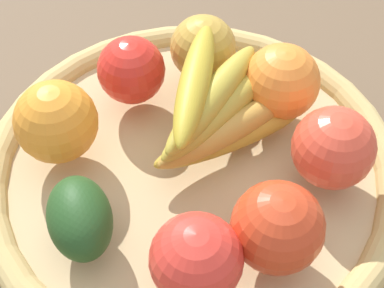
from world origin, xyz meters
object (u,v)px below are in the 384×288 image
object	(u,v)px
apple_3	(196,259)
apple_1	(131,70)
avocado	(80,218)
apple_2	(203,48)
apple_0	(277,227)
apple_4	(333,148)
orange_1	(56,122)
banana_bunch	(218,112)
orange_0	(281,82)

from	to	relation	value
apple_3	apple_1	bearing A→B (deg)	-3.03
apple_1	avocado	world-z (taller)	apple_1
apple_2	apple_1	xyz separation A→B (m)	(-0.01, 0.08, -0.00)
apple_2	apple_0	distance (m)	0.24
apple_4	apple_3	xyz separation A→B (m)	(-0.06, 0.16, -0.00)
apple_4	orange_1	distance (m)	0.26
apple_1	orange_1	size ratio (longest dim) A/B	0.89
banana_bunch	apple_2	xyz separation A→B (m)	(0.10, -0.02, -0.01)
banana_bunch	apple_0	xyz separation A→B (m)	(-0.14, 0.00, -0.00)
banana_bunch	apple_0	distance (m)	0.14
banana_bunch	orange_0	world-z (taller)	banana_bunch
apple_2	orange_0	distance (m)	0.10
apple_1	apple_4	size ratio (longest dim) A/B	0.92
apple_0	apple_1	bearing A→B (deg)	15.02
banana_bunch	apple_4	size ratio (longest dim) A/B	2.16
apple_1	orange_0	size ratio (longest dim) A/B	0.91
banana_bunch	orange_1	world-z (taller)	banana_bunch
banana_bunch	apple_4	distance (m)	0.11
apple_4	apple_3	world-z (taller)	apple_4
orange_0	apple_3	bearing A→B (deg)	136.67
apple_2	apple_4	size ratio (longest dim) A/B	0.92
apple_4	apple_0	world-z (taller)	apple_0
avocado	orange_0	world-z (taller)	orange_0
apple_1	apple_3	size ratio (longest dim) A/B	0.93
apple_0	apple_3	bearing A→B (deg)	93.33
orange_0	apple_0	xyz separation A→B (m)	(-0.16, 0.08, 0.00)
banana_bunch	apple_3	size ratio (longest dim) A/B	2.20
apple_4	apple_0	distance (m)	0.10
avocado	orange_1	bearing A→B (deg)	-1.54
avocado	apple_0	size ratio (longest dim) A/B	1.04
apple_4	orange_0	size ratio (longest dim) A/B	0.99
apple_0	orange_1	distance (m)	0.23
banana_bunch	apple_1	size ratio (longest dim) A/B	2.36
orange_1	apple_4	bearing A→B (deg)	-116.60
apple_2	apple_4	bearing A→B (deg)	-160.04
orange_1	banana_bunch	bearing A→B (deg)	-105.24
apple_2	apple_3	xyz separation A→B (m)	(-0.24, 0.10, 0.00)
apple_3	avocado	bearing A→B (deg)	45.84
apple_4	orange_0	xyz separation A→B (m)	(0.09, 0.01, 0.00)
apple_0	apple_2	bearing A→B (deg)	-5.34
apple_3	orange_0	distance (m)	0.22
apple_1	apple_4	distance (m)	0.22
avocado	apple_3	xyz separation A→B (m)	(-0.08, -0.08, 0.01)
banana_bunch	orange_1	distance (m)	0.16
apple_1	orange_1	xyz separation A→B (m)	(-0.05, 0.09, 0.00)
apple_4	apple_3	distance (m)	0.17
apple_2	apple_0	size ratio (longest dim) A/B	0.91
apple_1	orange_0	bearing A→B (deg)	-117.68
banana_bunch	orange_1	size ratio (longest dim) A/B	2.09
apple_3	apple_0	world-z (taller)	apple_0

